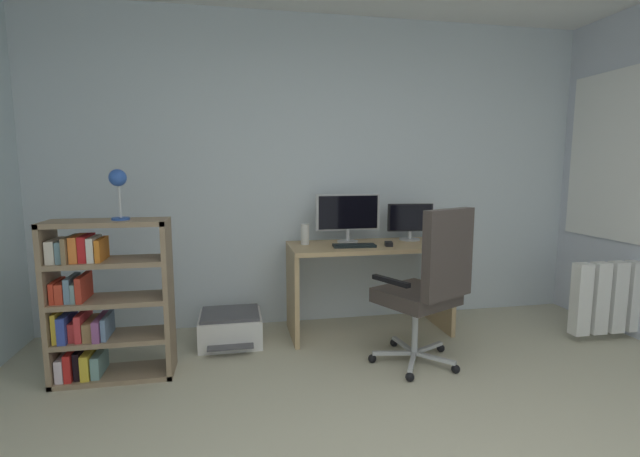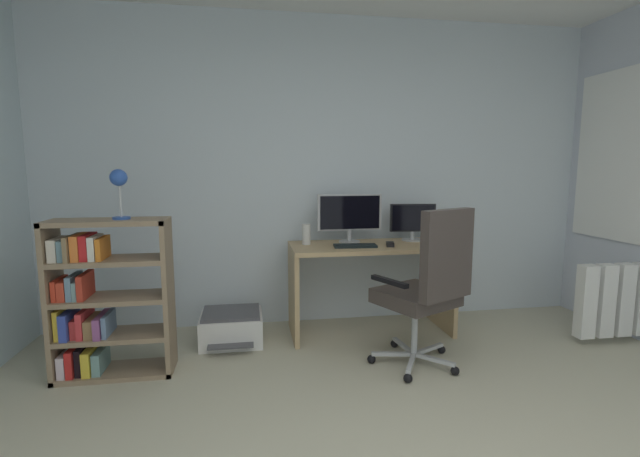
# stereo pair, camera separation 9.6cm
# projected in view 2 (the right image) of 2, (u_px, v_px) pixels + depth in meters

# --- Properties ---
(wall_back) EXTENTS (4.82, 0.10, 2.67)m
(wall_back) POSITION_uv_depth(u_px,v_px,m) (324.00, 173.00, 3.95)
(wall_back) COLOR silver
(wall_back) RESTS_ON ground
(desk) EXTENTS (1.33, 0.58, 0.75)m
(desk) POSITION_uv_depth(u_px,v_px,m) (370.00, 269.00, 3.70)
(desk) COLOR tan
(desk) RESTS_ON ground
(monitor_main) EXTENTS (0.55, 0.18, 0.41)m
(monitor_main) POSITION_uv_depth(u_px,v_px,m) (350.00, 214.00, 3.74)
(monitor_main) COLOR #B2B5B7
(monitor_main) RESTS_ON desk
(monitor_secondary) EXTENTS (0.40, 0.18, 0.32)m
(monitor_secondary) POSITION_uv_depth(u_px,v_px,m) (413.00, 220.00, 3.84)
(monitor_secondary) COLOR #B2B5B7
(monitor_secondary) RESTS_ON desk
(keyboard) EXTENTS (0.35, 0.16, 0.02)m
(keyboard) POSITION_uv_depth(u_px,v_px,m) (355.00, 246.00, 3.54)
(keyboard) COLOR black
(keyboard) RESTS_ON desk
(computer_mouse) EXTENTS (0.08, 0.11, 0.03)m
(computer_mouse) POSITION_uv_depth(u_px,v_px,m) (390.00, 244.00, 3.57)
(computer_mouse) COLOR black
(computer_mouse) RESTS_ON desk
(desktop_speaker) EXTENTS (0.07, 0.07, 0.17)m
(desktop_speaker) POSITION_uv_depth(u_px,v_px,m) (306.00, 234.00, 3.65)
(desktop_speaker) COLOR silver
(desktop_speaker) RESTS_ON desk
(office_chair) EXTENTS (0.65, 0.68, 1.12)m
(office_chair) POSITION_uv_depth(u_px,v_px,m) (428.00, 284.00, 2.98)
(office_chair) COLOR #B7BABC
(office_chair) RESTS_ON ground
(bookshelf) EXTENTS (0.75, 0.29, 1.05)m
(bookshelf) POSITION_uv_depth(u_px,v_px,m) (100.00, 302.00, 2.92)
(bookshelf) COLOR #8C7458
(bookshelf) RESTS_ON ground
(desk_lamp) EXTENTS (0.11, 0.11, 0.32)m
(desk_lamp) POSITION_uv_depth(u_px,v_px,m) (119.00, 183.00, 2.84)
(desk_lamp) COLOR #2C54B0
(desk_lamp) RESTS_ON bookshelf
(printer) EXTENTS (0.48, 0.51, 0.25)m
(printer) POSITION_uv_depth(u_px,v_px,m) (232.00, 327.00, 3.52)
(printer) COLOR silver
(printer) RESTS_ON ground
(radiator) EXTENTS (0.94, 0.10, 0.58)m
(radiator) POSITION_uv_depth(u_px,v_px,m) (632.00, 299.00, 3.51)
(radiator) COLOR white
(radiator) RESTS_ON ground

